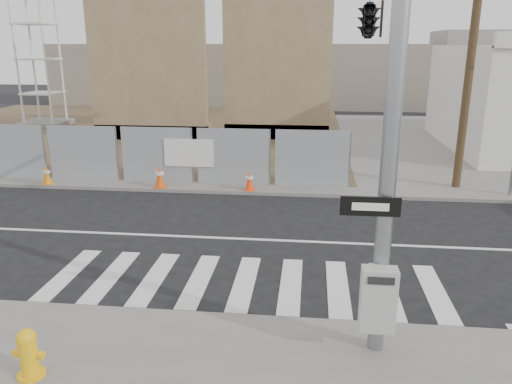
# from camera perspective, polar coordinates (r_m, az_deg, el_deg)

# --- Properties ---
(ground) EXTENTS (100.00, 100.00, 0.00)m
(ground) POSITION_cam_1_polar(r_m,az_deg,el_deg) (13.23, 0.11, -5.46)
(ground) COLOR black
(ground) RESTS_ON ground
(sidewalk_far) EXTENTS (50.00, 20.00, 0.12)m
(sidewalk_far) POSITION_cam_1_polar(r_m,az_deg,el_deg) (26.68, 3.41, 5.91)
(sidewalk_far) COLOR slate
(sidewalk_far) RESTS_ON ground
(signal_pole) EXTENTS (0.96, 5.87, 7.00)m
(signal_pole) POSITION_cam_1_polar(r_m,az_deg,el_deg) (10.22, 13.36, 15.14)
(signal_pole) COLOR gray
(signal_pole) RESTS_ON sidewalk_near
(chain_link_fence) EXTENTS (24.60, 0.04, 2.00)m
(chain_link_fence) POSITION_cam_1_polar(r_m,az_deg,el_deg) (20.95, -26.61, 4.21)
(chain_link_fence) COLOR gray
(chain_link_fence) RESTS_ON sidewalk_far
(concrete_wall_left) EXTENTS (6.00, 1.30, 8.00)m
(concrete_wall_left) POSITION_cam_1_polar(r_m,az_deg,el_deg) (26.66, -12.17, 12.76)
(concrete_wall_left) COLOR #786548
(concrete_wall_left) RESTS_ON sidewalk_far
(concrete_wall_right) EXTENTS (5.50, 1.30, 8.00)m
(concrete_wall_right) POSITION_cam_1_polar(r_m,az_deg,el_deg) (26.39, 2.43, 13.07)
(concrete_wall_right) COLOR #786548
(concrete_wall_right) RESTS_ON sidewalk_far
(utility_pole_right) EXTENTS (1.60, 0.28, 10.00)m
(utility_pole_right) POSITION_cam_1_polar(r_m,az_deg,el_deg) (18.44, 23.60, 15.98)
(utility_pole_right) COLOR #4D3C24
(utility_pole_right) RESTS_ON sidewalk_far
(fire_hydrant) EXTENTS (0.50, 0.48, 0.79)m
(fire_hydrant) POSITION_cam_1_polar(r_m,az_deg,el_deg) (8.55, -24.57, -16.40)
(fire_hydrant) COLOR #FAB50D
(fire_hydrant) RESTS_ON sidewalk_near
(traffic_cone_b) EXTENTS (0.36, 0.36, 0.68)m
(traffic_cone_b) POSITION_cam_1_polar(r_m,az_deg,el_deg) (19.45, -22.80, 1.81)
(traffic_cone_b) COLOR orange
(traffic_cone_b) RESTS_ON sidewalk_far
(traffic_cone_c) EXTENTS (0.43, 0.43, 0.78)m
(traffic_cone_c) POSITION_cam_1_polar(r_m,az_deg,el_deg) (17.79, -10.93, 1.72)
(traffic_cone_c) COLOR #F1520C
(traffic_cone_c) RESTS_ON sidewalk_far
(traffic_cone_d) EXTENTS (0.38, 0.38, 0.69)m
(traffic_cone_d) POSITION_cam_1_polar(r_m,az_deg,el_deg) (17.14, -0.76, 1.30)
(traffic_cone_d) COLOR #FF430D
(traffic_cone_d) RESTS_ON sidewalk_far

